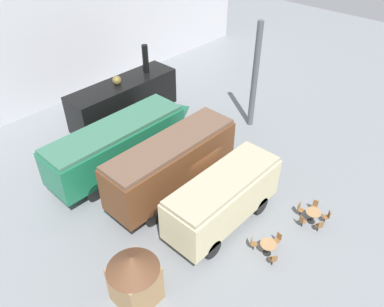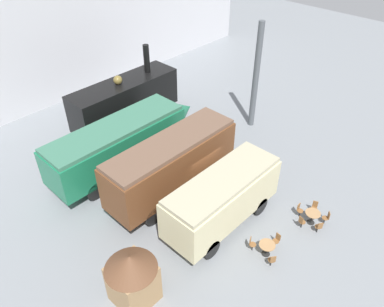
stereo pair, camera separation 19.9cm
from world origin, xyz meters
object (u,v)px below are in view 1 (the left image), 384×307
Objects in this scene: cafe_chair_0 at (320,226)px; ticket_kiosk at (134,276)px; streamlined_locomotive at (126,139)px; visitor_person at (186,201)px; passenger_coach_vintage at (223,197)px; cafe_table_mid at (268,246)px; steam_locomotive at (124,99)px; cafe_table_near at (313,214)px; passenger_coach_wooden at (172,163)px.

cafe_chair_0 is 0.29× the size of ticket_kiosk.
visitor_person is (-0.64, -5.96, -1.13)m from streamlined_locomotive.
passenger_coach_vintage is 8.37× the size of cafe_table_mid.
passenger_coach_vintage is at bearing -88.69° from streamlined_locomotive.
cafe_chair_0 is at bearing -75.29° from streamlined_locomotive.
cafe_table_mid is (0.12, -11.02, -1.45)m from streamlined_locomotive.
steam_locomotive is at bearing 69.91° from visitor_person.
streamlined_locomotive is 12.24m from cafe_table_near.
streamlined_locomotive is 10.16m from ticket_kiosk.
cafe_table_near is (3.56, -7.47, -1.66)m from passenger_coach_wooden.
passenger_coach_wooden is 8.87m from cafe_chair_0.
steam_locomotive is 8.44m from passenger_coach_wooden.
ticket_kiosk is at bearing 154.92° from cafe_table_mid.
steam_locomotive is 15.19m from cafe_table_mid.
steam_locomotive is at bearing 92.69° from cafe_table_near.
passenger_coach_wooden is 1.21× the size of passenger_coach_vintage.
cafe_table_mid is 3.34m from cafe_chair_0.
cafe_chair_0 is (0.28, -16.06, -1.77)m from steam_locomotive.
cafe_chair_0 is at bearing -54.97° from passenger_coach_vintage.
streamlined_locomotive is 13.03× the size of cafe_chair_0.
streamlined_locomotive reaches higher than cafe_chair_0.
cafe_table_near is at bearing -64.48° from passenger_coach_wooden.
passenger_coach_vintage is 3.39m from cafe_table_mid.
visitor_person is (-3.86, 6.29, 0.38)m from cafe_chair_0.
cafe_table_mid is at bearing -89.83° from passenger_coach_wooden.
cafe_table_mid is 5.12m from visitor_person.
streamlined_locomotive is at bearing 91.31° from passenger_coach_wooden.
passenger_coach_wooden reaches higher than ticket_kiosk.
ticket_kiosk is (-9.06, -11.91, -0.61)m from steam_locomotive.
cafe_chair_0 is at bearing -21.72° from cafe_table_mid.
cafe_chair_0 is (3.10, -1.24, -0.06)m from cafe_table_mid.
cafe_table_mid is at bearing -81.50° from visitor_person.
cafe_table_mid is (0.02, -6.89, -1.69)m from passenger_coach_wooden.
cafe_chair_0 is (3.03, -4.33, -1.44)m from passenger_coach_vintage.
streamlined_locomotive is at bearing 48.72° from cafe_chair_0.
steam_locomotive is 10.50m from visitor_person.
passenger_coach_wooden is at bearing -109.68° from steam_locomotive.
cafe_chair_0 is at bearing -68.98° from passenger_coach_wooden.
cafe_table_mid is at bearing 102.29° from cafe_chair_0.
streamlined_locomotive is 1.61× the size of passenger_coach_vintage.
cafe_chair_0 is 7.39m from visitor_person.
passenger_coach_wooden is 7.09m from cafe_table_mid.
cafe_table_near is at bearing -72.49° from streamlined_locomotive.
steam_locomotive reaches higher than streamlined_locomotive.
passenger_coach_wooden is 10.16× the size of cafe_table_mid.
cafe_table_near is at bearing -19.68° from ticket_kiosk.
passenger_coach_wooden is at bearing 115.52° from cafe_table_near.
steam_locomotive is 0.99× the size of passenger_coach_wooden.
ticket_kiosk is (-9.78, 3.50, 1.08)m from cafe_table_near.
passenger_coach_wooden is (-2.84, -7.94, -0.03)m from steam_locomotive.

